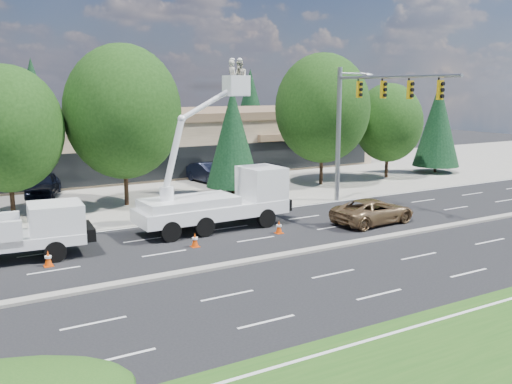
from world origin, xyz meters
TOP-DOWN VIEW (x-y plane):
  - ground at (0.00, 0.00)m, footprint 140.00×140.00m
  - concrete_apron at (0.00, 20.00)m, footprint 140.00×22.00m
  - road_median at (0.00, 0.00)m, footprint 120.00×0.55m
  - strip_mall at (0.00, 29.97)m, footprint 50.40×15.40m
  - tree_front_c at (-10.00, 15.00)m, footprint 6.52×6.52m
  - tree_front_d at (-3.00, 15.00)m, footprint 7.54×7.54m
  - tree_front_e at (5.00, 15.00)m, footprint 3.93×3.93m
  - tree_front_f at (13.00, 15.00)m, footprint 7.46×7.46m
  - tree_front_g at (20.00, 15.00)m, footprint 5.80×5.80m
  - tree_front_h at (26.00, 15.00)m, footprint 4.15×4.15m
  - tree_back_b at (-4.00, 42.00)m, footprint 5.42×5.42m
  - tree_back_c at (10.00, 42.00)m, footprint 4.47×4.47m
  - tree_back_d at (22.00, 42.00)m, footprint 5.04×5.04m
  - signal_mast at (10.03, 7.04)m, footprint 2.76×10.16m
  - utility_pickup at (-10.91, 5.63)m, footprint 6.63×3.03m
  - bucket_truck at (-0.37, 6.21)m, footprint 8.53×2.90m
  - traffic_cone_a at (-10.08, 3.94)m, footprint 0.40×0.40m
  - traffic_cone_b at (-3.28, 3.51)m, footprint 0.40×0.40m
  - traffic_cone_c at (1.68, 3.63)m, footprint 0.40×0.40m
  - minivan at (7.56, 2.80)m, footprint 5.31×2.74m
  - parked_car_west at (-7.16, 21.00)m, footprint 3.54×5.30m
  - parked_car_east at (5.60, 20.43)m, footprint 2.30×5.06m

SIDE VIEW (x-z plane):
  - ground at x=0.00m, z-range 0.00..0.00m
  - concrete_apron at x=0.00m, z-range 0.00..0.01m
  - road_median at x=0.00m, z-range 0.00..0.12m
  - traffic_cone_a at x=-10.08m, z-range -0.01..0.69m
  - traffic_cone_b at x=-3.28m, z-range -0.01..0.69m
  - traffic_cone_c at x=1.68m, z-range -0.01..0.69m
  - minivan at x=7.56m, z-range 0.00..1.43m
  - parked_car_east at x=5.60m, z-range 0.00..1.61m
  - parked_car_west at x=-7.16m, z-range 0.00..1.68m
  - utility_pickup at x=-10.91m, z-range -0.22..2.25m
  - bucket_truck at x=-0.37m, z-range -2.69..6.55m
  - strip_mall at x=0.00m, z-range 0.08..5.58m
  - tree_front_e at x=5.00m, z-range 0.28..8.02m
  - tree_front_h at x=26.00m, z-range 0.30..8.48m
  - tree_front_g at x=20.00m, z-range 0.69..8.74m
  - tree_back_c at x=10.00m, z-range 0.32..9.13m
  - tree_front_c at x=-10.00m, z-range 0.77..9.81m
  - tree_back_d at x=22.00m, z-range 0.36..10.30m
  - tree_back_b at x=-4.00m, z-range 0.39..11.07m
  - signal_mast at x=10.03m, z-range 1.56..10.56m
  - tree_front_f at x=13.00m, z-range 0.88..11.23m
  - tree_front_d at x=-3.00m, z-range 0.89..11.36m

